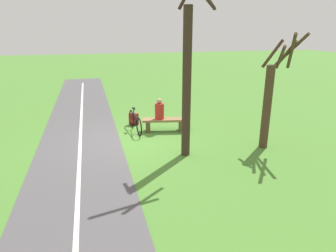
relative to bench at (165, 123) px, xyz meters
The scene contains 9 objects.
ground_plane 1.59m from the bench, 21.26° to the left, with size 80.00×80.00×0.00m, color #477A2D.
paved_path 5.46m from the bench, 56.84° to the left, with size 2.58×36.00×0.02m, color #4C494C.
path_centre_line 5.46m from the bench, 56.84° to the left, with size 0.10×32.00×0.00m, color silver.
bench is the anchor object (origin of this frame).
person_seated 0.51m from the bench, 11.54° to the right, with size 0.39×0.39×0.75m.
bicycle 1.07m from the bench, 14.45° to the right, with size 0.21×1.73×0.84m.
backpack 1.44m from the bench, 46.70° to the right, with size 0.38×0.36×0.46m.
tree_near_bench 3.79m from the bench, 139.37° to the left, with size 0.87×1.43×3.47m.
tree_far_left 3.02m from the bench, 91.64° to the left, with size 1.30×1.08×5.11m.
Camera 1 is at (1.08, 9.37, 3.51)m, focal length 31.60 mm.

